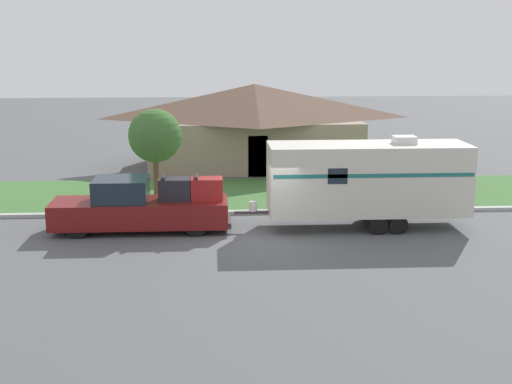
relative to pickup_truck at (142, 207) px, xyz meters
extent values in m
plane|color=#515456|center=(4.36, -1.46, -0.91)|extent=(120.00, 120.00, 0.00)
cube|color=#ADADA8|center=(4.36, 2.29, -0.84)|extent=(80.00, 0.30, 0.14)
cube|color=#3D6B33|center=(4.36, 5.94, -0.89)|extent=(80.00, 7.00, 0.03)
cube|color=gray|center=(4.89, 13.03, 0.41)|extent=(11.13, 6.16, 2.63)
pyramid|color=brown|center=(4.89, 13.03, 2.65)|extent=(12.02, 6.66, 1.84)
cube|color=#4C3828|center=(4.89, 9.98, 0.14)|extent=(1.00, 0.06, 2.10)
cylinder|color=black|center=(-2.23, -0.82, -0.48)|extent=(0.85, 0.28, 0.85)
cylinder|color=black|center=(-2.23, 0.82, -0.48)|extent=(0.85, 0.28, 0.85)
cylinder|color=black|center=(1.98, -0.82, -0.48)|extent=(0.85, 0.28, 0.85)
cylinder|color=black|center=(1.98, 0.82, -0.48)|extent=(0.85, 0.28, 0.85)
cube|color=maroon|center=(-1.39, 0.00, -0.22)|extent=(3.72, 2.00, 0.91)
cube|color=#19232D|center=(-0.72, 0.00, 0.65)|extent=(1.93, 1.84, 0.83)
cube|color=maroon|center=(1.80, 0.00, -0.22)|extent=(2.65, 2.00, 0.91)
cube|color=#333333|center=(3.18, 0.00, -0.55)|extent=(0.12, 1.80, 0.20)
cube|color=black|center=(1.21, 0.00, 0.64)|extent=(1.15, 0.84, 0.80)
cube|color=black|center=(0.85, 0.00, 1.12)|extent=(0.10, 0.92, 0.08)
cube|color=maroon|center=(2.38, 0.00, 0.64)|extent=(1.15, 0.84, 0.80)
cube|color=black|center=(2.01, 0.00, 1.12)|extent=(0.10, 0.92, 0.08)
cylinder|color=black|center=(8.51, -1.00, -0.56)|extent=(0.68, 0.22, 0.68)
cylinder|color=black|center=(8.51, 1.00, -0.56)|extent=(0.68, 0.22, 0.68)
cylinder|color=black|center=(9.26, -1.00, -0.56)|extent=(0.68, 0.22, 0.68)
cylinder|color=black|center=(9.26, 1.00, -0.56)|extent=(0.68, 0.22, 0.68)
cube|color=beige|center=(8.30, 0.00, 0.95)|extent=(7.32, 2.27, 2.56)
cube|color=#1E6660|center=(8.30, -1.14, 1.27)|extent=(7.17, 0.01, 0.14)
cube|color=#383838|center=(4.01, 0.00, -0.28)|extent=(1.27, 0.12, 0.10)
cylinder|color=silver|center=(4.07, 0.00, -0.05)|extent=(0.28, 0.28, 0.36)
cube|color=silver|center=(9.62, 0.00, 2.37)|extent=(0.80, 0.68, 0.28)
cube|color=#19232D|center=(6.98, -1.14, 1.27)|extent=(0.70, 0.01, 0.56)
cylinder|color=brown|center=(8.99, 2.86, -0.38)|extent=(0.09, 0.09, 1.06)
cube|color=black|center=(8.99, 2.86, 0.26)|extent=(0.48, 0.20, 0.22)
cylinder|color=brown|center=(0.21, 4.33, 0.13)|extent=(0.24, 0.24, 2.08)
sphere|color=#38662D|center=(0.21, 4.33, 2.01)|extent=(2.24, 2.24, 2.24)
camera|label=1|loc=(2.62, -25.44, 6.09)|focal=50.00mm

